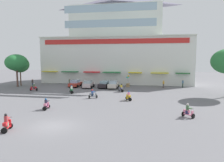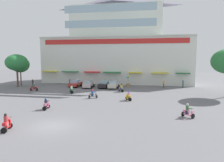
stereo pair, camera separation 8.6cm
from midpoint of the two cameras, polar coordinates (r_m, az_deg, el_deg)
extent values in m
plane|color=slate|center=(32.67, -5.34, -4.88)|extent=(128.00, 128.00, 0.00)
cube|color=silver|center=(53.83, 1.35, 5.59)|extent=(36.36, 10.70, 11.05)
cube|color=silver|center=(54.99, 1.47, 15.42)|extent=(21.99, 9.63, 7.73)
pyramid|color=slate|center=(56.05, 1.49, 20.79)|extent=(22.43, 9.85, 2.88)
cube|color=red|center=(48.62, 0.27, 10.74)|extent=(33.45, 0.12, 1.09)
cube|color=silver|center=(48.68, 0.26, 12.13)|extent=(36.36, 0.70, 0.24)
cube|color=gold|center=(53.29, -16.44, 2.51)|extent=(3.80, 1.10, 0.20)
cube|color=#2A6D3C|center=(51.11, -11.28, 2.49)|extent=(3.97, 1.10, 0.20)
cube|color=red|center=(49.31, -5.47, 2.44)|extent=(3.83, 1.10, 0.20)
cube|color=#26793C|center=(48.17, 0.01, 2.37)|extent=(4.08, 1.10, 0.20)
cube|color=gold|center=(47.44, 6.41, 2.26)|extent=(3.02, 1.10, 0.20)
cube|color=gold|center=(47.31, 12.88, 2.12)|extent=(3.88, 1.10, 0.20)
cube|color=#276533|center=(47.71, 18.76, 1.97)|extent=(2.95, 1.10, 0.20)
cube|color=#99B7C6|center=(44.84, -0.79, 15.43)|extent=(19.36, 0.08, 1.55)
cube|color=#99B7C6|center=(45.42, -0.80, 19.29)|extent=(19.36, 0.08, 1.55)
cylinder|color=brown|center=(51.51, -23.48, 0.73)|extent=(0.25, 0.25, 3.41)
ellipsoid|color=#2F7C3B|center=(51.31, -23.64, 4.13)|extent=(3.86, 4.25, 3.53)
cylinder|color=brown|center=(50.08, -24.25, 0.68)|extent=(0.38, 0.38, 3.64)
ellipsoid|color=#29763A|center=(49.87, -24.44, 4.61)|extent=(4.61, 4.92, 3.54)
cube|color=#B33528|center=(46.18, -9.85, -0.82)|extent=(1.81, 4.03, 0.64)
cube|color=#95ADD2|center=(46.10, -9.87, -0.08)|extent=(1.56, 2.01, 0.57)
cylinder|color=black|center=(47.69, -10.33, -0.95)|extent=(0.60, 0.17, 0.60)
cylinder|color=black|center=(47.07, -8.28, -1.01)|extent=(0.60, 0.17, 0.60)
cylinder|color=black|center=(45.40, -11.47, -1.35)|extent=(0.60, 0.17, 0.60)
cylinder|color=black|center=(44.74, -9.33, -1.43)|extent=(0.60, 0.17, 0.60)
cube|color=beige|center=(44.23, -6.39, -1.02)|extent=(1.96, 4.02, 0.75)
cube|color=#9BB3BB|center=(44.15, -6.40, -0.22)|extent=(1.58, 2.06, 0.48)
cylinder|color=black|center=(45.63, -7.06, -1.23)|extent=(0.61, 0.21, 0.60)
cylinder|color=black|center=(45.27, -5.02, -1.27)|extent=(0.61, 0.21, 0.60)
cylinder|color=black|center=(43.31, -7.81, -1.66)|extent=(0.61, 0.21, 0.60)
cylinder|color=black|center=(42.93, -5.66, -1.71)|extent=(0.61, 0.21, 0.60)
cube|color=#272125|center=(44.12, -1.88, -1.01)|extent=(2.03, 4.57, 0.73)
cube|color=#92B9C6|center=(44.05, -1.89, -0.23)|extent=(1.64, 2.32, 0.48)
cylinder|color=black|center=(45.73, -2.43, -1.17)|extent=(0.61, 0.20, 0.60)
cylinder|color=black|center=(45.25, -0.32, -1.25)|extent=(0.61, 0.20, 0.60)
cylinder|color=black|center=(43.13, -3.52, -1.65)|extent=(0.61, 0.20, 0.60)
cylinder|color=black|center=(42.61, -1.30, -1.74)|extent=(0.61, 0.20, 0.60)
cube|color=beige|center=(43.42, 0.44, -1.13)|extent=(1.89, 4.28, 0.74)
cube|color=#A1B6CA|center=(43.33, 0.44, -0.27)|extent=(1.57, 2.16, 0.57)
cylinder|color=black|center=(44.88, -0.41, -1.31)|extent=(0.61, 0.19, 0.60)
cylinder|color=black|center=(44.63, 1.80, -1.36)|extent=(0.61, 0.19, 0.60)
cylinder|color=black|center=(42.33, -1.00, -1.80)|extent=(0.61, 0.19, 0.60)
cylinder|color=black|center=(42.06, 1.34, -1.85)|extent=(0.61, 0.19, 0.60)
cylinder|color=black|center=(32.07, 4.19, -4.61)|extent=(0.53, 0.37, 0.52)
cylinder|color=black|center=(30.97, 4.98, -5.02)|extent=(0.53, 0.37, 0.52)
cube|color=gold|center=(31.50, 4.58, -4.71)|extent=(0.74, 1.07, 0.10)
cube|color=gold|center=(31.23, 4.73, -4.11)|extent=(0.58, 0.74, 0.28)
cube|color=gold|center=(31.91, 4.27, -4.25)|extent=(0.35, 0.27, 0.68)
cylinder|color=black|center=(31.84, 4.27, -3.28)|extent=(0.48, 0.27, 0.04)
cube|color=#494A41|center=(31.35, 4.67, -4.29)|extent=(0.41, 0.40, 0.36)
cylinder|color=pink|center=(31.27, 4.67, -3.51)|extent=(0.43, 0.43, 0.51)
sphere|color=#2058A9|center=(31.20, 4.68, -2.84)|extent=(0.25, 0.25, 0.25)
cube|color=pink|center=(31.50, 4.50, -3.38)|extent=(0.50, 0.55, 0.10)
cylinder|color=black|center=(24.00, 21.27, -8.91)|extent=(0.43, 0.50, 0.52)
cylinder|color=black|center=(24.53, 18.86, -8.48)|extent=(0.43, 0.50, 0.52)
cube|color=pink|center=(24.25, 20.06, -8.56)|extent=(0.97, 0.84, 0.10)
cube|color=pink|center=(24.26, 19.66, -7.68)|extent=(0.69, 0.63, 0.28)
cube|color=pink|center=(24.00, 21.05, -8.37)|extent=(0.31, 0.34, 0.66)
cylinder|color=black|center=(23.86, 21.15, -7.14)|extent=(0.35, 0.43, 0.04)
cube|color=#24234B|center=(24.24, 19.84, -7.99)|extent=(0.42, 0.42, 0.36)
cylinder|color=#466744|center=(24.13, 19.88, -6.93)|extent=(0.45, 0.45, 0.56)
sphere|color=silver|center=(24.05, 19.92, -6.03)|extent=(0.25, 0.25, 0.25)
cube|color=#466744|center=(24.01, 20.42, -6.96)|extent=(0.56, 0.54, 0.10)
cylinder|color=black|center=(39.58, 2.27, -2.45)|extent=(0.52, 0.38, 0.52)
cylinder|color=black|center=(38.45, 2.89, -2.72)|extent=(0.52, 0.38, 0.52)
cube|color=slate|center=(39.00, 2.58, -2.50)|extent=(0.76, 1.08, 0.10)
cube|color=slate|center=(38.74, 2.69, -1.94)|extent=(0.59, 0.74, 0.28)
cube|color=slate|center=(39.43, 2.33, -2.11)|extent=(0.35, 0.28, 0.72)
cylinder|color=black|center=(39.37, 2.32, -1.30)|extent=(0.47, 0.28, 0.04)
cube|color=black|center=(38.84, 2.64, -2.09)|extent=(0.42, 0.40, 0.36)
cylinder|color=gold|center=(38.78, 2.64, -1.45)|extent=(0.43, 0.43, 0.52)
sphere|color=black|center=(38.73, 2.65, -0.90)|extent=(0.25, 0.25, 0.25)
cube|color=gold|center=(39.03, 2.51, -1.36)|extent=(0.51, 0.55, 0.10)
cylinder|color=black|center=(43.22, -21.12, -2.12)|extent=(0.17, 0.53, 0.52)
cylinder|color=black|center=(42.64, -19.68, -2.18)|extent=(0.17, 0.53, 0.52)
cube|color=red|center=(42.92, -20.41, -2.07)|extent=(1.09, 0.34, 0.10)
cube|color=red|center=(42.77, -20.17, -1.63)|extent=(0.70, 0.34, 0.28)
cube|color=red|center=(43.13, -20.99, -1.85)|extent=(0.16, 0.33, 0.65)
cylinder|color=black|center=(43.07, -21.05, -1.15)|extent=(0.07, 0.52, 0.04)
cube|color=#173541|center=(42.83, -20.28, -1.78)|extent=(0.30, 0.34, 0.36)
cylinder|color=#556B47|center=(42.77, -20.30, -1.18)|extent=(0.34, 0.34, 0.55)
sphere|color=silver|center=(42.72, -20.32, -0.67)|extent=(0.25, 0.25, 0.25)
cube|color=#556B47|center=(42.89, -20.62, -1.14)|extent=(0.46, 0.37, 0.10)
cylinder|color=black|center=(21.62, -25.98, -10.84)|extent=(0.54, 0.29, 0.52)
cylinder|color=black|center=(20.48, -27.23, -11.88)|extent=(0.54, 0.29, 0.52)
cube|color=red|center=(21.03, -26.60, -11.19)|extent=(0.60, 1.17, 0.10)
cube|color=red|center=(20.71, -26.89, -10.27)|extent=(0.50, 0.78, 0.28)
cube|color=red|center=(21.43, -26.13, -10.28)|extent=(0.35, 0.23, 0.72)
cylinder|color=black|center=(21.31, -26.19, -8.82)|extent=(0.51, 0.19, 0.04)
cube|color=slate|center=(20.83, -26.77, -10.51)|extent=(0.39, 0.36, 0.36)
cylinder|color=#A33639|center=(20.70, -26.84, -9.27)|extent=(0.40, 0.40, 0.58)
sphere|color=black|center=(20.60, -26.89, -8.20)|extent=(0.25, 0.25, 0.25)
cube|color=#A33639|center=(20.95, -26.56, -8.99)|extent=(0.45, 0.52, 0.10)
cylinder|color=black|center=(33.32, -4.13, -4.18)|extent=(0.39, 0.52, 0.52)
cylinder|color=black|center=(33.03, -6.15, -4.30)|extent=(0.39, 0.52, 0.52)
cube|color=gray|center=(33.16, -5.13, -4.14)|extent=(1.05, 0.78, 0.10)
cube|color=gray|center=(33.05, -5.50, -3.57)|extent=(0.73, 0.60, 0.28)
cube|color=gray|center=(33.25, -4.33, -3.84)|extent=(0.28, 0.35, 0.65)
cylinder|color=black|center=(33.17, -4.30, -2.93)|extent=(0.29, 0.47, 0.04)
cube|color=#182944|center=(33.09, -5.34, -3.77)|extent=(0.40, 0.42, 0.36)
cylinder|color=#2E4F90|center=(33.02, -5.35, -3.05)|extent=(0.44, 0.44, 0.48)
sphere|color=red|center=(32.96, -5.35, -2.45)|extent=(0.25, 0.25, 0.25)
cube|color=#2E4F90|center=(33.08, -4.90, -2.99)|extent=(0.55, 0.52, 0.10)
cylinder|color=black|center=(27.95, -16.93, -6.57)|extent=(0.53, 0.21, 0.52)
cylinder|color=black|center=(26.89, -17.79, -7.12)|extent=(0.53, 0.21, 0.52)
cube|color=#D6708C|center=(27.40, -17.35, -6.72)|extent=(0.42, 1.06, 0.10)
cube|color=#D6708C|center=(27.14, -17.53, -6.09)|extent=(0.39, 0.69, 0.28)
cube|color=#D6708C|center=(27.80, -17.03, -6.19)|extent=(0.34, 0.18, 0.66)
cylinder|color=black|center=(27.71, -17.05, -5.10)|extent=(0.52, 0.11, 0.04)
cube|color=#28122D|center=(27.25, -17.46, -6.30)|extent=(0.36, 0.32, 0.36)
cylinder|color=#252236|center=(27.16, -17.49, -5.43)|extent=(0.36, 0.36, 0.49)
sphere|color=#255C9C|center=(27.09, -17.51, -4.70)|extent=(0.25, 0.25, 0.25)
cube|color=#252236|center=(27.39, -17.30, -5.27)|extent=(0.40, 0.48, 0.10)
cylinder|color=black|center=(38.81, -11.02, -2.75)|extent=(0.52, 0.38, 0.52)
cylinder|color=black|center=(37.51, -10.75, -3.07)|extent=(0.52, 0.38, 0.52)
cube|color=#267B42|center=(38.15, -10.89, -2.82)|extent=(0.82, 1.15, 0.10)
cube|color=#267B42|center=(37.86, -10.85, -2.32)|extent=(0.63, 0.79, 0.28)
cube|color=#267B42|center=(38.64, -11.00, -2.45)|extent=(0.35, 0.28, 0.67)
cylinder|color=black|center=(38.59, -11.02, -1.65)|extent=(0.47, 0.29, 0.04)
cube|color=#25202D|center=(37.98, -10.87, -2.48)|extent=(0.42, 0.40, 0.36)
cylinder|color=silver|center=(37.92, -10.88, -1.83)|extent=(0.44, 0.44, 0.51)
sphere|color=#26649E|center=(37.86, -10.89, -1.28)|extent=(0.25, 0.25, 0.25)
cube|color=silver|center=(38.20, -10.94, -1.73)|extent=(0.51, 0.55, 0.10)
cylinder|color=#1F3048|center=(48.91, -20.68, -0.96)|extent=(0.34, 0.34, 0.81)
cylinder|color=#3A302D|center=(48.83, -20.71, -0.12)|extent=(0.54, 0.54, 0.63)
sphere|color=tan|center=(48.78, -20.73, 0.38)|extent=(0.24, 0.24, 0.24)
cylinder|color=#4A423C|center=(44.81, 13.89, -1.33)|extent=(0.24, 0.24, 0.90)
cylinder|color=gold|center=(44.72, 13.92, -0.41)|extent=(0.39, 0.39, 0.54)
sphere|color=tan|center=(44.68, 13.93, 0.08)|extent=(0.23, 0.23, 0.23)
cylinder|color=black|center=(46.84, 18.78, -1.14)|extent=(0.22, 0.22, 0.91)
cylinder|color=#3A6586|center=(46.75, 18.81, -0.24)|extent=(0.35, 0.35, 0.58)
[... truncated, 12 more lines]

